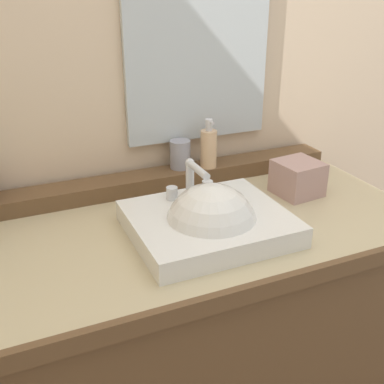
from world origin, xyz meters
name	(u,v)px	position (x,y,z in m)	size (l,w,h in m)	color
wall_back	(128,22)	(0.00, 0.44, 1.33)	(2.88, 0.20, 2.67)	beige
vanity_cabinet	(184,340)	(0.00, 0.00, 0.42)	(1.35, 0.67, 0.84)	brown
back_ledge	(151,181)	(0.00, 0.27, 0.86)	(1.27, 0.10, 0.05)	brown
sink_basin	(210,227)	(0.04, -0.09, 0.86)	(0.41, 0.35, 0.27)	white
soap_dispenser	(209,148)	(0.19, 0.25, 0.95)	(0.05, 0.06, 0.16)	#DFB68A
tumbler_cup	(180,154)	(0.11, 0.28, 0.93)	(0.07, 0.07, 0.09)	#9595A2
tissue_box	(298,178)	(0.41, 0.04, 0.89)	(0.13, 0.13, 0.11)	tan
mirror	(198,49)	(0.19, 0.33, 1.25)	(0.49, 0.02, 0.58)	silver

